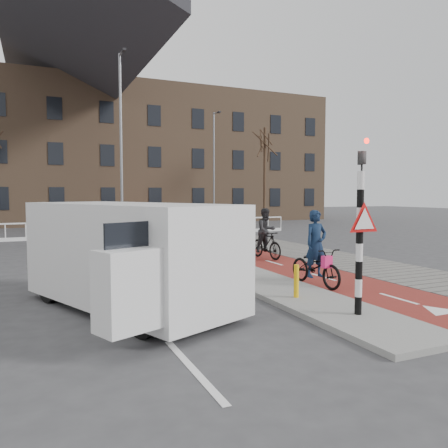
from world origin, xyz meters
name	(u,v)px	position (x,y,z in m)	size (l,w,h in m)	color
ground	(322,296)	(0.00, 0.00, 0.00)	(120.00, 120.00, 0.00)	#38383A
bike_lane	(221,248)	(1.50, 10.00, 0.01)	(2.50, 60.00, 0.01)	maroon
sidewalk	(272,245)	(4.30, 10.00, 0.01)	(3.00, 60.00, 0.01)	slate
curb_island	(231,270)	(-0.70, 4.00, 0.06)	(1.80, 16.00, 0.12)	gray
traffic_signal	(361,222)	(-0.60, -2.02, 1.99)	(0.80, 0.80, 3.68)	black
bollard	(296,281)	(-0.95, -0.27, 0.51)	(0.12, 0.12, 0.77)	yellow
cyclist_near	(316,260)	(0.55, 1.07, 0.71)	(0.84, 2.07, 2.10)	black
cyclist_far	(266,238)	(1.76, 6.06, 0.83)	(0.93, 1.90, 1.97)	black
van	(128,254)	(-4.68, 0.72, 1.23)	(4.13, 5.86, 2.34)	silver
railing	(65,234)	(-5.00, 17.00, 0.31)	(28.00, 0.10, 0.99)	silver
townhouse_row	(76,134)	(-3.00, 32.00, 7.81)	(46.00, 10.00, 15.90)	#7F6047
tree_right	(265,176)	(11.00, 22.98, 3.98)	(0.21, 0.21, 7.96)	#332316
streetlight_near	(121,152)	(-2.78, 11.72, 4.47)	(0.12, 0.12, 8.94)	slate
streetlight_right	(214,171)	(5.84, 21.43, 4.27)	(0.12, 0.12, 8.55)	slate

